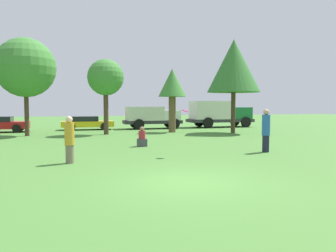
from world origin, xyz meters
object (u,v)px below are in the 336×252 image
object	(u,v)px
frisbee	(185,111)
bystander_sitting	(142,138)
delivery_truck_green	(219,113)
person_catcher	(266,130)
tree_2	(106,78)
parked_car_red	(0,124)
tree_3	(172,85)
tree_4	(234,66)
delivery_truck_white	(152,116)
person_thrower	(69,139)
tree_1	(25,68)
parked_car_yellow	(86,123)

from	to	relation	value
frisbee	bystander_sitting	bearing A→B (deg)	105.05
frisbee	delivery_truck_green	distance (m)	18.99
person_catcher	frisbee	bearing A→B (deg)	-2.93
tree_2	parked_car_red	world-z (taller)	tree_2
tree_3	tree_4	distance (m)	4.92
tree_3	delivery_truck_white	size ratio (longest dim) A/B	0.95
frisbee	bystander_sitting	size ratio (longest dim) A/B	0.29
person_thrower	delivery_truck_white	world-z (taller)	delivery_truck_white
frisbee	delivery_truck_white	xyz separation A→B (m)	(2.82, 16.20, -0.74)
tree_2	tree_4	distance (m)	9.61
tree_1	parked_car_red	size ratio (longest dim) A/B	1.63
frisbee	parked_car_red	size ratio (longest dim) A/B	0.07
person_thrower	delivery_truck_green	distance (m)	21.97
tree_1	parked_car_yellow	size ratio (longest dim) A/B	1.52
bystander_sitting	delivery_truck_green	bearing A→B (deg)	50.10
person_catcher	frisbee	xyz separation A→B (m)	(-3.87, 0.05, 0.89)
bystander_sitting	parked_car_yellow	xyz separation A→B (m)	(-1.98, 12.91, 0.21)
person_thrower	person_catcher	xyz separation A→B (m)	(8.45, 0.32, 0.12)
tree_2	person_thrower	bearing A→B (deg)	-103.02
bystander_sitting	tree_3	bearing A→B (deg)	62.09
tree_2	parked_car_yellow	world-z (taller)	tree_2
person_catcher	frisbee	world-z (taller)	frisbee
tree_4	delivery_truck_green	size ratio (longest dim) A/B	1.11
person_thrower	tree_4	distance (m)	16.24
bystander_sitting	tree_3	xyz separation A→B (m)	(4.32, 8.16, 3.30)
frisbee	tree_4	bearing A→B (deg)	51.92
tree_3	frisbee	bearing A→B (deg)	-105.83
bystander_sitting	delivery_truck_white	size ratio (longest dim) A/B	0.19
tree_2	delivery_truck_green	world-z (taller)	tree_2
frisbee	tree_2	world-z (taller)	tree_2
tree_1	parked_car_yellow	distance (m)	7.60
tree_4	delivery_truck_white	bearing A→B (deg)	125.40
frisbee	tree_2	distance (m)	11.69
parked_car_red	parked_car_yellow	bearing A→B (deg)	7.85
frisbee	delivery_truck_green	bearing A→B (deg)	59.45
tree_1	tree_3	size ratio (longest dim) A/B	1.35
frisbee	parked_car_red	xyz separation A→B (m)	(-9.63, 15.76, -1.21)
person_catcher	bystander_sitting	world-z (taller)	person_catcher
delivery_truck_white	delivery_truck_green	distance (m)	6.83
bystander_sitting	parked_car_red	bearing A→B (deg)	125.52
person_thrower	frisbee	bearing A→B (deg)	2.47
frisbee	parked_car_red	world-z (taller)	frisbee
bystander_sitting	tree_1	size ratio (longest dim) A/B	0.15
person_thrower	delivery_truck_white	size ratio (longest dim) A/B	0.32
tree_1	delivery_truck_white	distance (m)	11.56
tree_3	delivery_truck_white	xyz separation A→B (m)	(-0.52, 4.41, -2.57)
person_thrower	parked_car_red	world-z (taller)	person_thrower
delivery_truck_green	person_catcher	bearing A→B (deg)	-108.32
delivery_truck_green	person_thrower	bearing A→B (deg)	-129.30
person_catcher	delivery_truck_white	world-z (taller)	delivery_truck_white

